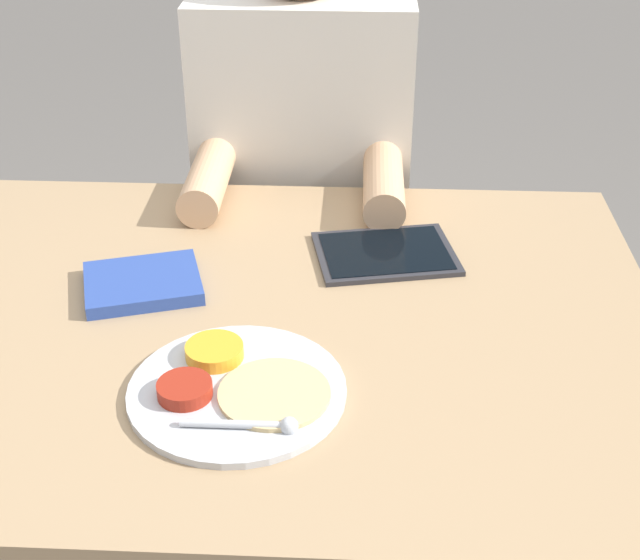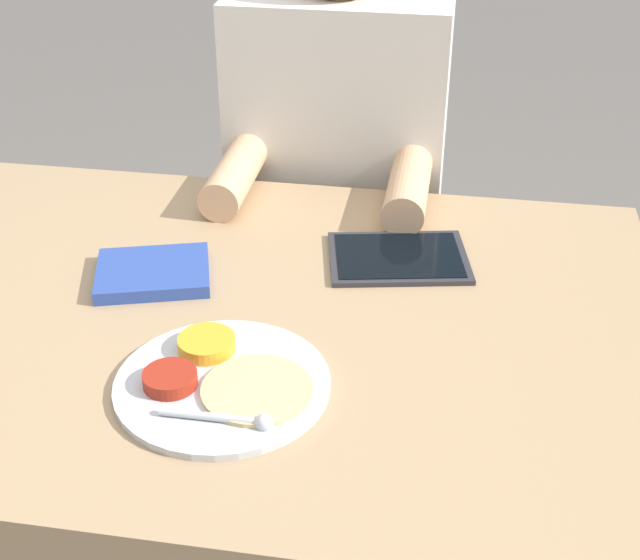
# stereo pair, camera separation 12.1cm
# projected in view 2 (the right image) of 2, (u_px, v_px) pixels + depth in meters

# --- Properties ---
(dining_table) EXTENTS (1.28, 0.85, 0.78)m
(dining_table) POSITION_uv_depth(u_px,v_px,m) (222.00, 505.00, 1.46)
(dining_table) COLOR #9E7F5B
(dining_table) RESTS_ON ground_plane
(thali_tray) EXTENTS (0.27, 0.27, 0.03)m
(thali_tray) POSITION_uv_depth(u_px,v_px,m) (221.00, 381.00, 1.10)
(thali_tray) COLOR #B7BABF
(thali_tray) RESTS_ON dining_table
(red_notebook) EXTENTS (0.20, 0.18, 0.02)m
(red_notebook) POSITION_uv_depth(u_px,v_px,m) (153.00, 274.00, 1.32)
(red_notebook) COLOR silver
(red_notebook) RESTS_ON dining_table
(tablet_device) EXTENTS (0.24, 0.20, 0.01)m
(tablet_device) POSITION_uv_depth(u_px,v_px,m) (398.00, 258.00, 1.37)
(tablet_device) COLOR #28282D
(tablet_device) RESTS_ON dining_table
(person_diner) EXTENTS (0.41, 0.43, 1.24)m
(person_diner) POSITION_uv_depth(u_px,v_px,m) (336.00, 243.00, 1.82)
(person_diner) COLOR black
(person_diner) RESTS_ON ground_plane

